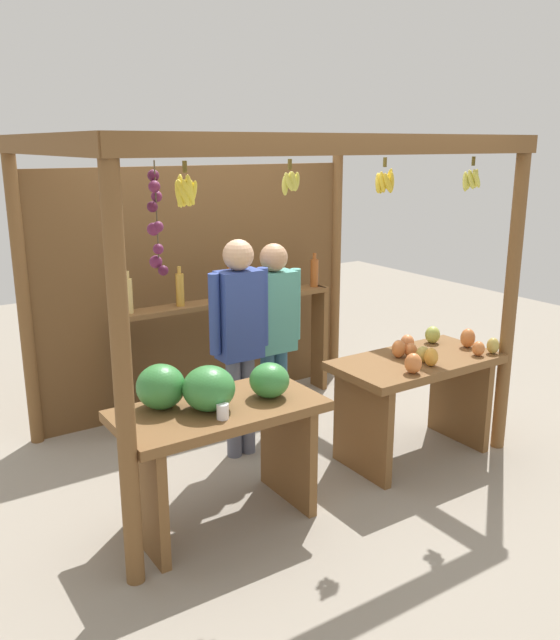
{
  "coord_description": "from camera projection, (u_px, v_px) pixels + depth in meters",
  "views": [
    {
      "loc": [
        -2.53,
        -4.03,
        2.28
      ],
      "look_at": [
        0.0,
        -0.21,
        1.05
      ],
      "focal_mm": 37.05,
      "sensor_mm": 36.0,
      "label": 1
    }
  ],
  "objects": [
    {
      "name": "fruit_counter_right",
      "position": [
        417.0,
        382.0,
        4.86
      ],
      "size": [
        1.25,
        0.64,
        0.92
      ],
      "color": "brown",
      "rests_on": "ground"
    },
    {
      "name": "bottle_shelf_unit",
      "position": [
        231.0,
        323.0,
        5.69
      ],
      "size": [
        1.98,
        0.22,
        1.33
      ],
      "color": "brown",
      "rests_on": "ground"
    },
    {
      "name": "market_stall",
      "position": [
        232.0,
        262.0,
        5.2
      ],
      "size": [
        3.09,
        2.18,
        2.34
      ],
      "color": "brown",
      "rests_on": "ground"
    },
    {
      "name": "fruit_counter_left",
      "position": [
        214.0,
        420.0,
        3.95
      ],
      "size": [
        1.25,
        0.66,
        1.04
      ],
      "color": "brown",
      "rests_on": "ground"
    },
    {
      "name": "ground_plane",
      "position": [
        265.0,
        443.0,
        5.19
      ],
      "size": [
        12.0,
        12.0,
        0.0
      ],
      "primitive_type": "plane",
      "color": "gray",
      "rests_on": "ground"
    },
    {
      "name": "vendor_man",
      "position": [
        239.0,
        329.0,
        4.77
      ],
      "size": [
        0.48,
        0.22,
        1.64
      ],
      "rotation": [
        0.0,
        0.0,
        -0.11
      ],
      "color": "#54586A",
      "rests_on": "ground"
    },
    {
      "name": "vendor_woman",
      "position": [
        274.0,
        325.0,
        5.05
      ],
      "size": [
        0.48,
        0.21,
        1.57
      ],
      "rotation": [
        0.0,
        0.0,
        0.17
      ],
      "color": "#305C7A",
      "rests_on": "ground"
    }
  ]
}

